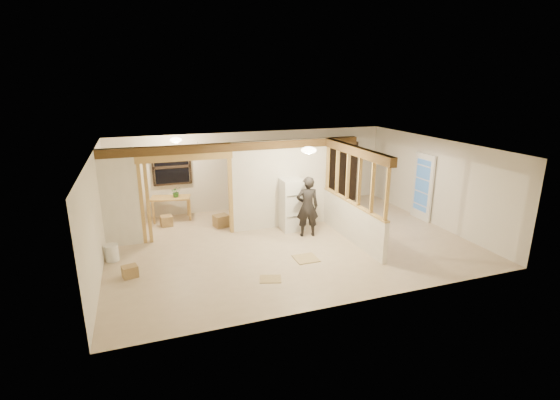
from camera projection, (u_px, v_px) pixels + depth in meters
name	position (u px, v px, depth m)	size (l,w,h in m)	color
floor	(289.00, 242.00, 10.63)	(9.00, 6.50, 0.01)	beige
ceiling	(289.00, 147.00, 9.92)	(9.00, 6.50, 0.01)	white
wall_back	(254.00, 170.00, 13.21)	(9.00, 0.01, 2.50)	silver
wall_front	(352.00, 242.00, 7.33)	(9.00, 0.01, 2.50)	silver
wall_left	(96.00, 215.00, 8.84)	(0.01, 6.50, 2.50)	silver
wall_right	(435.00, 182.00, 11.70)	(0.01, 6.50, 2.50)	silver
partition_left_stub	(120.00, 198.00, 10.07)	(0.90, 0.12, 2.50)	white
partition_center	(281.00, 184.00, 11.42)	(2.80, 0.12, 2.50)	white
doorway_frame	(188.00, 198.00, 10.64)	(2.46, 0.14, 2.20)	tan
header_beam_back	(238.00, 147.00, 10.72)	(7.00, 0.18, 0.22)	brown
header_beam_right	(355.00, 151.00, 10.10)	(0.18, 3.30, 0.22)	brown
pony_wall	(351.00, 222.00, 10.63)	(0.12, 3.20, 1.00)	white
stud_partition	(354.00, 179.00, 10.30)	(0.14, 3.20, 1.32)	tan
window_back	(172.00, 167.00, 12.23)	(1.12, 0.10, 1.10)	black
french_door	(423.00, 187.00, 12.11)	(0.12, 0.86, 2.00)	white
ceiling_dome_main	(309.00, 150.00, 9.56)	(0.36, 0.36, 0.16)	#FFEABF
ceiling_dome_util	(176.00, 140.00, 11.21)	(0.32, 0.32, 0.14)	#FFEABF
hanging_bulb	(198.00, 154.00, 10.82)	(0.07, 0.07, 0.07)	#FFD88C
refrigerator	(292.00, 205.00, 11.32)	(0.60, 0.58, 1.45)	silver
woman	(307.00, 207.00, 10.81)	(0.60, 0.39, 1.65)	black
work_table	(171.00, 208.00, 12.19)	(1.14, 0.57, 0.72)	tan
potted_plant	(176.00, 192.00, 12.04)	(0.29, 0.25, 0.32)	#315F2A
shop_vac	(119.00, 218.00, 11.46)	(0.51, 0.51, 0.67)	maroon
bookshelf	(341.00, 172.00, 14.03)	(1.03, 0.34, 2.05)	black
bucket	(112.00, 253.00, 9.46)	(0.31, 0.31, 0.39)	silver
box_util_a	(221.00, 221.00, 11.69)	(0.40, 0.34, 0.34)	#9E7D4C
box_util_b	(167.00, 221.00, 11.74)	(0.32, 0.32, 0.30)	#9E7D4C
box_front	(130.00, 271.00, 8.69)	(0.31, 0.25, 0.25)	#9E7D4C
floor_panel_near	(306.00, 258.00, 9.60)	(0.54, 0.54, 0.02)	tan
floor_panel_far	(270.00, 279.00, 8.62)	(0.46, 0.37, 0.01)	tan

